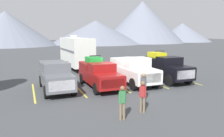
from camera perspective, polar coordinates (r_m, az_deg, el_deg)
The scene contains 15 objects.
ground_plane at distance 17.71m, azimuth 1.80°, elevation -4.57°, with size 240.00×240.00×0.00m, color #3F4244.
pickup_truck_a at distance 16.77m, azimuth -14.38°, elevation -1.68°, with size 2.13×5.28×2.14m.
pickup_truck_b at distance 17.32m, azimuth -3.45°, elevation -1.18°, with size 2.15×5.53×2.42m.
pickup_truck_c at distance 18.33m, azimuth 5.41°, elevation -0.38°, with size 2.26×5.32×2.28m.
pickup_truck_d at distance 20.17m, azimuth 13.38°, elevation 0.38°, with size 2.21×5.37×2.60m.
lot_stripe_a at distance 16.89m, azimuth -19.56°, elevation -5.78°, with size 0.12×5.50×0.01m, color gold.
lot_stripe_b at distance 17.25m, azimuth -8.81°, elevation -5.04°, with size 0.12×5.50×0.01m, color gold.
lot_stripe_c at distance 18.19m, azimuth 1.15°, elevation -4.19°, with size 0.12×5.50×0.01m, color gold.
lot_stripe_d at distance 19.61m, azimuth 9.87°, elevation -3.34°, with size 0.12×5.50×0.01m, color gold.
lot_stripe_e at distance 21.42m, azimuth 17.27°, elevation -2.56°, with size 0.12×5.50×0.01m, color gold.
camper_trailer_a at distance 26.37m, azimuth -9.21°, elevation 4.41°, with size 2.70×8.51×3.93m.
person_a at distance 10.80m, azimuth 2.68°, elevation -8.23°, with size 0.38×0.23×1.71m.
person_b at distance 11.86m, azimuth 7.92°, elevation -6.69°, with size 0.32×0.32×1.71m.
person_c at distance 13.91m, azimuth 8.13°, elevation -4.24°, with size 0.31×0.34×1.74m.
mountain_ridge at distance 86.53m, azimuth -17.51°, elevation 10.27°, with size 156.83×44.71×17.78m.
Camera 1 is at (-6.75, -15.83, 4.21)m, focal length 35.41 mm.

